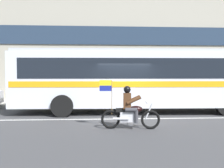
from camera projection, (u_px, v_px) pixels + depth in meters
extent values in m
plane|color=#3D3D3F|center=(124.00, 116.00, 10.73)|extent=(60.00, 60.00, 0.00)
cube|color=#B7B2A8|center=(116.00, 102.00, 15.82)|extent=(28.00, 3.80, 0.15)
cube|color=silver|center=(126.00, 119.00, 10.13)|extent=(26.60, 0.14, 0.01)
cube|color=gray|center=(114.00, 9.00, 17.84)|extent=(28.00, 0.80, 14.31)
cube|color=#233347|center=(114.00, 36.00, 17.48)|extent=(25.76, 0.10, 1.40)
cube|color=silver|center=(146.00, 79.00, 11.93)|extent=(13.53, 2.87, 2.70)
cube|color=black|center=(146.00, 69.00, 11.91)|extent=(12.46, 2.88, 0.96)
cube|color=orange|center=(146.00, 83.00, 11.94)|extent=(13.26, 2.89, 0.28)
cube|color=#ADB1BA|center=(146.00, 53.00, 11.88)|extent=(13.26, 2.73, 0.16)
cylinder|color=black|center=(62.00, 106.00, 10.57)|extent=(1.04, 0.30, 1.04)
torus|color=black|center=(150.00, 120.00, 8.21)|extent=(0.70, 0.16, 0.69)
torus|color=black|center=(110.00, 119.00, 8.27)|extent=(0.70, 0.16, 0.69)
cube|color=silver|center=(129.00, 117.00, 8.24)|extent=(0.66, 0.34, 0.36)
ellipsoid|color=black|center=(136.00, 109.00, 8.21)|extent=(0.51, 0.33, 0.24)
cube|color=black|center=(124.00, 110.00, 8.23)|extent=(0.58, 0.31, 0.12)
cylinder|color=silver|center=(149.00, 111.00, 8.20)|extent=(0.28, 0.08, 0.58)
cylinder|color=silver|center=(147.00, 103.00, 8.19)|extent=(0.10, 0.64, 0.04)
cylinder|color=silver|center=(121.00, 119.00, 8.09)|extent=(0.56, 0.14, 0.09)
cube|color=#4C2D19|center=(127.00, 101.00, 8.22)|extent=(0.31, 0.39, 0.56)
sphere|color=black|center=(127.00, 89.00, 8.20)|extent=(0.26, 0.26, 0.26)
cylinder|color=#38383D|center=(131.00, 108.00, 8.40)|extent=(0.43, 0.19, 0.15)
cylinder|color=#38383D|center=(136.00, 115.00, 8.40)|extent=(0.13, 0.13, 0.46)
cylinder|color=#38383D|center=(131.00, 110.00, 8.04)|extent=(0.43, 0.19, 0.15)
cylinder|color=#38383D|center=(136.00, 117.00, 8.04)|extent=(0.13, 0.13, 0.46)
cylinder|color=#4C2D19|center=(133.00, 99.00, 8.40)|extent=(0.53, 0.16, 0.32)
cylinder|color=#4C2D19|center=(134.00, 100.00, 8.00)|extent=(0.53, 0.16, 0.32)
cylinder|color=olive|center=(112.00, 97.00, 8.24)|extent=(0.02, 0.02, 1.25)
cube|color=yellow|center=(106.00, 83.00, 8.22)|extent=(0.44, 0.06, 0.20)
cube|color=navy|center=(106.00, 88.00, 8.23)|extent=(0.44, 0.06, 0.20)
cylinder|color=#4C8C3F|center=(55.00, 99.00, 14.69)|extent=(0.22, 0.22, 0.58)
sphere|color=#4C8C3F|center=(55.00, 93.00, 14.67)|extent=(0.20, 0.20, 0.20)
cylinder|color=#4C8C3F|center=(55.00, 98.00, 14.55)|extent=(0.09, 0.10, 0.09)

